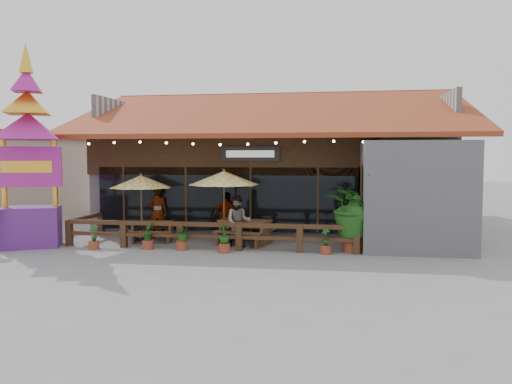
% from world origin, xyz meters
% --- Properties ---
extents(ground, '(100.00, 100.00, 0.00)m').
position_xyz_m(ground, '(0.00, 0.00, 0.00)').
color(ground, gray).
rests_on(ground, ground).
extents(restaurant_building, '(15.50, 14.73, 6.09)m').
position_xyz_m(restaurant_building, '(0.26, 6.61, 2.21)').
color(restaurant_building, '#ABACB0').
rests_on(restaurant_building, ground).
extents(patio_railing, '(10.00, 2.60, 0.92)m').
position_xyz_m(patio_railing, '(-2.25, -0.27, 0.61)').
color(patio_railing, '#4C321B').
rests_on(patio_railing, ground).
extents(umbrella_left, '(2.68, 2.68, 2.49)m').
position_xyz_m(umbrella_left, '(-4.44, 0.96, 2.17)').
color(umbrella_left, brown).
rests_on(umbrella_left, ground).
extents(umbrella_right, '(3.14, 3.14, 2.67)m').
position_xyz_m(umbrella_right, '(-1.27, 0.74, 2.33)').
color(umbrella_right, brown).
rests_on(umbrella_right, ground).
extents(picnic_table_left, '(1.78, 1.63, 0.73)m').
position_xyz_m(picnic_table_left, '(-3.98, 0.80, 0.49)').
color(picnic_table_left, brown).
rests_on(picnic_table_left, ground).
extents(picnic_table_right, '(2.12, 1.94, 0.86)m').
position_xyz_m(picnic_table_right, '(-0.53, 0.77, 0.58)').
color(picnic_table_right, brown).
rests_on(picnic_table_right, ground).
extents(thai_sign_tower, '(3.62, 3.62, 7.46)m').
position_xyz_m(thai_sign_tower, '(-7.70, -0.84, 3.94)').
color(thai_sign_tower, '#5F227F').
rests_on(thai_sign_tower, ground).
extents(tropical_plant, '(2.40, 2.42, 2.53)m').
position_xyz_m(tropical_plant, '(3.20, -0.10, 1.45)').
color(tropical_plant, brown).
rests_on(tropical_plant, ground).
extents(diner_a, '(0.79, 0.60, 1.94)m').
position_xyz_m(diner_a, '(-4.07, 1.67, 0.97)').
color(diner_a, '#3D2813').
rests_on(diner_a, ground).
extents(diner_b, '(0.92, 0.75, 1.78)m').
position_xyz_m(diner_b, '(-0.63, 0.08, 0.89)').
color(diner_b, '#3D2813').
rests_on(diner_b, ground).
extents(diner_c, '(1.08, 0.57, 1.76)m').
position_xyz_m(diner_c, '(-1.39, 1.68, 0.88)').
color(diner_c, '#3D2813').
rests_on(diner_c, ground).
extents(planter_a, '(0.34, 0.34, 0.84)m').
position_xyz_m(planter_a, '(-5.34, -1.00, 0.35)').
color(planter_a, brown).
rests_on(planter_a, ground).
extents(planter_b, '(0.37, 0.37, 0.91)m').
position_xyz_m(planter_b, '(-3.58, -0.69, 0.41)').
color(planter_b, brown).
rests_on(planter_b, ground).
extents(planter_c, '(0.74, 0.72, 0.92)m').
position_xyz_m(planter_c, '(-2.40, -0.66, 0.52)').
color(planter_c, brown).
rests_on(planter_c, ground).
extents(planter_d, '(0.45, 0.45, 0.91)m').
position_xyz_m(planter_d, '(-0.90, -0.92, 0.44)').
color(planter_d, brown).
rests_on(planter_d, ground).
extents(planter_e, '(0.36, 0.35, 0.85)m').
position_xyz_m(planter_e, '(2.33, -0.68, 0.36)').
color(planter_e, brown).
rests_on(planter_e, ground).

